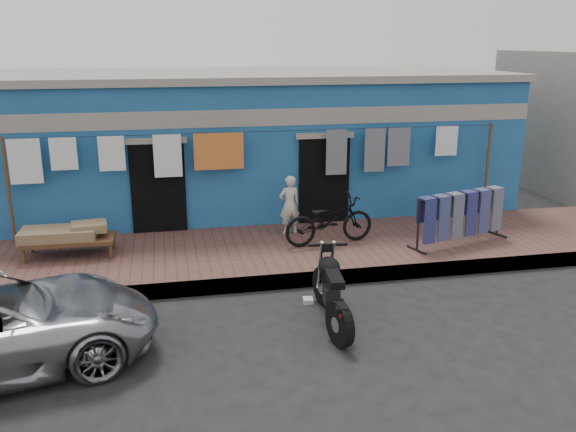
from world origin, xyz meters
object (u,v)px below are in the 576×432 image
(motorcycle, at_px, (332,289))
(seated_person, at_px, (289,205))
(jeans_rack, at_px, (460,217))
(bicycle, at_px, (329,215))
(charpoy, at_px, (70,241))

(motorcycle, bearing_deg, seated_person, 94.04)
(motorcycle, relative_size, jeans_rack, 0.79)
(seated_person, xyz_separation_m, bicycle, (0.62, -0.79, -0.03))
(motorcycle, distance_m, jeans_rack, 4.09)
(bicycle, distance_m, charpoy, 4.87)
(motorcycle, xyz_separation_m, charpoy, (-4.10, 3.21, -0.02))
(bicycle, xyz_separation_m, jeans_rack, (2.51, -0.47, -0.05))
(seated_person, relative_size, jeans_rack, 0.54)
(charpoy, distance_m, jeans_rack, 7.41)
(seated_person, height_order, motorcycle, seated_person)
(bicycle, height_order, motorcycle, bicycle)
(seated_person, relative_size, bicycle, 0.68)
(jeans_rack, bearing_deg, seated_person, 157.96)
(motorcycle, bearing_deg, charpoy, 148.04)
(charpoy, bearing_deg, jeans_rack, -5.89)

